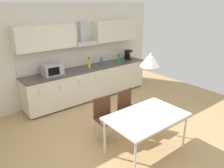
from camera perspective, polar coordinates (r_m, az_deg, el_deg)
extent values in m
cube|color=tan|center=(4.44, 2.49, -15.55)|extent=(7.99, 7.87, 0.02)
cube|color=silver|center=(6.01, -14.30, 7.41)|extent=(6.39, 0.10, 2.60)
cube|color=#333333|center=(6.42, -5.83, -3.22)|extent=(3.52, 0.60, 0.05)
cube|color=silver|center=(6.26, -5.97, 0.43)|extent=(3.67, 0.65, 0.82)
cube|color=#4C4742|center=(6.13, -6.11, 4.16)|extent=(3.69, 0.67, 0.03)
cube|color=silver|center=(5.27, -18.54, -2.15)|extent=(0.01, 0.01, 0.14)
cube|color=silver|center=(5.45, -13.42, -0.88)|extent=(0.01, 0.01, 0.14)
cube|color=silver|center=(5.67, -8.65, 0.31)|extent=(0.01, 0.01, 0.14)
cube|color=silver|center=(5.92, -4.27, 1.40)|extent=(0.01, 0.01, 0.14)
cube|color=silver|center=(6.32, -7.76, 7.26)|extent=(3.67, 0.02, 0.54)
cube|color=silver|center=(5.59, -16.97, 11.62)|extent=(1.50, 0.34, 0.60)
cube|color=silver|center=(6.69, 0.90, 13.82)|extent=(1.50, 0.34, 0.60)
cube|color=#B7BABF|center=(6.09, -7.07, 10.64)|extent=(0.66, 0.40, 0.10)
cube|color=#B7BABF|center=(6.14, -7.73, 13.27)|extent=(0.20, 0.16, 0.55)
cube|color=#ADADB2|center=(5.62, -15.28, 3.67)|extent=(0.48, 0.34, 0.28)
cube|color=black|center=(5.45, -14.92, 3.19)|extent=(0.29, 0.01, 0.20)
cube|color=black|center=(7.00, 4.26, 6.49)|extent=(0.18, 0.18, 0.02)
cylinder|color=black|center=(6.97, 4.33, 7.04)|extent=(0.12, 0.12, 0.12)
cube|color=black|center=(7.01, 3.96, 7.70)|extent=(0.16, 0.08, 0.30)
cube|color=black|center=(6.93, 4.37, 8.56)|extent=(0.18, 0.16, 0.06)
cylinder|color=blue|center=(6.34, -2.79, 5.89)|extent=(0.06, 0.06, 0.20)
cylinder|color=black|center=(6.31, -2.81, 6.97)|extent=(0.02, 0.02, 0.04)
cylinder|color=green|center=(6.65, 1.65, 6.59)|extent=(0.07, 0.07, 0.20)
cylinder|color=black|center=(6.62, 1.66, 7.60)|extent=(0.03, 0.03, 0.04)
cylinder|color=yellow|center=(6.05, -5.97, 5.32)|extent=(0.07, 0.07, 0.25)
cylinder|color=black|center=(6.01, -6.02, 6.72)|extent=(0.03, 0.03, 0.05)
cube|color=white|center=(3.90, 9.04, -8.38)|extent=(1.39, 0.89, 0.04)
cylinder|color=silver|center=(3.51, 6.05, -19.37)|extent=(0.04, 0.04, 0.71)
cylinder|color=silver|center=(4.34, 18.44, -11.82)|extent=(0.04, 0.04, 0.71)
cylinder|color=silver|center=(3.98, -1.93, -13.84)|extent=(0.04, 0.04, 0.71)
cylinder|color=silver|center=(4.72, 10.65, -8.22)|extent=(0.04, 0.04, 0.71)
cube|color=#4C2D1E|center=(4.69, 4.79, -6.85)|extent=(0.42, 0.42, 0.04)
cube|color=#4C2D1E|center=(4.71, 3.29, -3.73)|extent=(0.38, 0.06, 0.40)
cylinder|color=silver|center=(4.82, 7.60, -9.37)|extent=(0.02, 0.02, 0.43)
cylinder|color=silver|center=(4.60, 4.76, -10.83)|extent=(0.02, 0.02, 0.43)
cylinder|color=silver|center=(5.01, 4.66, -7.97)|extent=(0.02, 0.02, 0.43)
cylinder|color=silver|center=(4.80, 1.80, -9.28)|extent=(0.02, 0.02, 0.43)
cube|color=#4C2D1E|center=(4.34, -1.35, -9.22)|extent=(0.43, 0.43, 0.04)
cube|color=#4C2D1E|center=(4.37, -2.63, -5.73)|extent=(0.38, 0.07, 0.40)
cylinder|color=silver|center=(4.42, 1.79, -12.19)|extent=(0.02, 0.02, 0.43)
cylinder|color=silver|center=(4.26, -2.08, -13.54)|extent=(0.02, 0.02, 0.43)
cylinder|color=silver|center=(4.66, -0.64, -10.30)|extent=(0.02, 0.02, 0.43)
cylinder|color=silver|center=(4.51, -4.36, -11.48)|extent=(0.02, 0.02, 0.43)
cone|color=silver|center=(3.53, 9.96, 6.30)|extent=(0.32, 0.32, 0.22)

